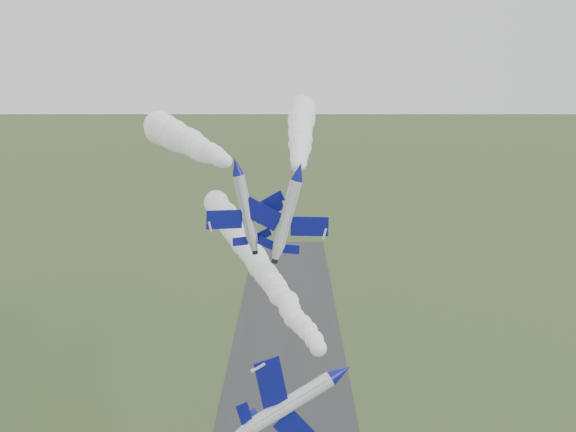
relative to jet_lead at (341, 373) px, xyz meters
name	(u,v)px	position (x,y,z in m)	size (l,w,h in m)	color
jet_lead	(341,373)	(0.00, 0.00, 0.00)	(6.02, 12.91, 9.88)	silver
smoke_trail_jet_lead	(252,255)	(-10.38, 32.74, 2.46)	(4.60, 61.62, 4.60)	white
jet_pair_left	(237,166)	(-11.47, 21.23, 16.95)	(10.45, 12.28, 3.59)	silver
smoke_trail_jet_pair_left	(185,140)	(-22.29, 48.98, 17.41)	(5.92, 54.24, 5.92)	white
jet_pair_right	(299,172)	(-3.85, 21.22, 16.30)	(10.58, 13.15, 4.00)	silver
smoke_trail_jet_pair_right	(301,129)	(-3.06, 57.34, 18.61)	(5.63, 66.15, 5.63)	white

